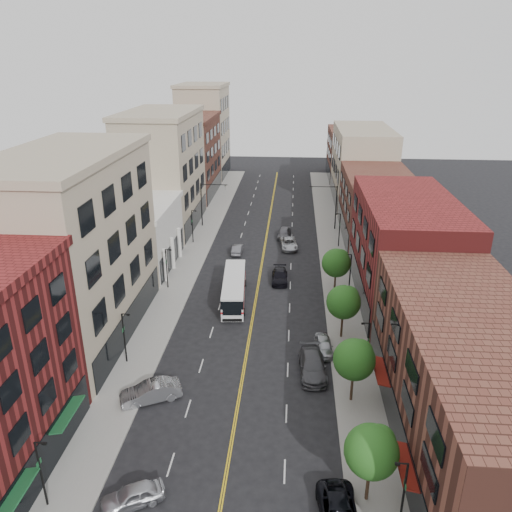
% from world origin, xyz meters
% --- Properties ---
extents(ground, '(220.00, 220.00, 0.00)m').
position_xyz_m(ground, '(0.00, 0.00, 0.00)').
color(ground, black).
rests_on(ground, ground).
extents(sidewalk_left, '(4.00, 110.00, 0.15)m').
position_xyz_m(sidewalk_left, '(-10.00, 35.00, 0.07)').
color(sidewalk_left, gray).
rests_on(sidewalk_left, ground).
extents(sidewalk_right, '(4.00, 110.00, 0.15)m').
position_xyz_m(sidewalk_right, '(10.00, 35.00, 0.07)').
color(sidewalk_right, gray).
rests_on(sidewalk_right, ground).
extents(bldg_l_tanoffice, '(10.00, 22.00, 18.00)m').
position_xyz_m(bldg_l_tanoffice, '(-17.00, 13.00, 9.00)').
color(bldg_l_tanoffice, tan).
rests_on(bldg_l_tanoffice, ground).
extents(bldg_l_white, '(10.00, 14.00, 8.00)m').
position_xyz_m(bldg_l_white, '(-17.00, 31.00, 4.00)').
color(bldg_l_white, silver).
rests_on(bldg_l_white, ground).
extents(bldg_l_far_a, '(10.00, 20.00, 18.00)m').
position_xyz_m(bldg_l_far_a, '(-17.00, 48.00, 9.00)').
color(bldg_l_far_a, tan).
rests_on(bldg_l_far_a, ground).
extents(bldg_l_far_b, '(10.00, 20.00, 15.00)m').
position_xyz_m(bldg_l_far_b, '(-17.00, 68.00, 7.50)').
color(bldg_l_far_b, brown).
rests_on(bldg_l_far_b, ground).
extents(bldg_l_far_c, '(10.00, 16.00, 20.00)m').
position_xyz_m(bldg_l_far_c, '(-17.00, 86.00, 10.00)').
color(bldg_l_far_c, tan).
rests_on(bldg_l_far_c, ground).
extents(bldg_r_near, '(10.00, 26.00, 10.00)m').
position_xyz_m(bldg_r_near, '(17.00, 0.00, 5.00)').
color(bldg_r_near, brown).
rests_on(bldg_r_near, ground).
extents(bldg_r_mid, '(10.00, 22.00, 12.00)m').
position_xyz_m(bldg_r_mid, '(17.00, 24.00, 6.00)').
color(bldg_r_mid, maroon).
rests_on(bldg_r_mid, ground).
extents(bldg_r_far_a, '(10.00, 20.00, 10.00)m').
position_xyz_m(bldg_r_far_a, '(17.00, 45.00, 5.00)').
color(bldg_r_far_a, brown).
rests_on(bldg_r_far_a, ground).
extents(bldg_r_far_b, '(10.00, 22.00, 14.00)m').
position_xyz_m(bldg_r_far_b, '(17.00, 66.00, 7.00)').
color(bldg_r_far_b, tan).
rests_on(bldg_r_far_b, ground).
extents(bldg_r_far_c, '(10.00, 18.00, 11.00)m').
position_xyz_m(bldg_r_far_c, '(17.00, 86.00, 5.50)').
color(bldg_r_far_c, brown).
rests_on(bldg_r_far_c, ground).
extents(tree_r_0, '(3.40, 3.40, 5.59)m').
position_xyz_m(tree_r_0, '(9.39, -5.93, 4.13)').
color(tree_r_0, black).
rests_on(tree_r_0, sidewalk_right).
extents(tree_r_1, '(3.40, 3.40, 5.59)m').
position_xyz_m(tree_r_1, '(9.39, 4.07, 4.13)').
color(tree_r_1, black).
rests_on(tree_r_1, sidewalk_right).
extents(tree_r_2, '(3.40, 3.40, 5.59)m').
position_xyz_m(tree_r_2, '(9.39, 14.07, 4.13)').
color(tree_r_2, black).
rests_on(tree_r_2, sidewalk_right).
extents(tree_r_3, '(3.40, 3.40, 5.59)m').
position_xyz_m(tree_r_3, '(9.39, 24.07, 4.13)').
color(tree_r_3, black).
rests_on(tree_r_3, sidewalk_right).
extents(lamp_l_0, '(0.81, 0.55, 5.05)m').
position_xyz_m(lamp_l_0, '(-10.95, -8.00, 2.97)').
color(lamp_l_0, black).
rests_on(lamp_l_0, sidewalk_left).
extents(lamp_l_1, '(0.81, 0.55, 5.05)m').
position_xyz_m(lamp_l_1, '(-10.95, 8.00, 2.97)').
color(lamp_l_1, black).
rests_on(lamp_l_1, sidewalk_left).
extents(lamp_l_2, '(0.81, 0.55, 5.05)m').
position_xyz_m(lamp_l_2, '(-10.95, 24.00, 2.97)').
color(lamp_l_2, black).
rests_on(lamp_l_2, sidewalk_left).
extents(lamp_l_3, '(0.81, 0.55, 5.05)m').
position_xyz_m(lamp_l_3, '(-10.95, 40.00, 2.97)').
color(lamp_l_3, black).
rests_on(lamp_l_3, sidewalk_left).
extents(lamp_r_0, '(0.81, 0.55, 5.05)m').
position_xyz_m(lamp_r_0, '(10.95, -8.00, 2.97)').
color(lamp_r_0, black).
rests_on(lamp_r_0, sidewalk_right).
extents(lamp_r_1, '(0.81, 0.55, 5.05)m').
position_xyz_m(lamp_r_1, '(10.95, 8.00, 2.97)').
color(lamp_r_1, black).
rests_on(lamp_r_1, sidewalk_right).
extents(lamp_r_2, '(0.81, 0.55, 5.05)m').
position_xyz_m(lamp_r_2, '(10.95, 24.00, 2.97)').
color(lamp_r_2, black).
rests_on(lamp_r_2, sidewalk_right).
extents(lamp_r_3, '(0.81, 0.55, 5.05)m').
position_xyz_m(lamp_r_3, '(10.95, 40.00, 2.97)').
color(lamp_r_3, black).
rests_on(lamp_r_3, sidewalk_right).
extents(signal_mast_left, '(4.49, 0.18, 7.20)m').
position_xyz_m(signal_mast_left, '(-10.27, 48.00, 4.65)').
color(signal_mast_left, black).
rests_on(signal_mast_left, sidewalk_left).
extents(signal_mast_right, '(4.49, 0.18, 7.20)m').
position_xyz_m(signal_mast_right, '(10.27, 48.00, 4.65)').
color(signal_mast_right, black).
rests_on(signal_mast_right, sidewalk_right).
extents(city_bus, '(3.32, 11.24, 2.85)m').
position_xyz_m(city_bus, '(-2.50, 21.48, 1.66)').
color(city_bus, silver).
rests_on(city_bus, ground).
extents(car_angle_a, '(4.36, 3.29, 1.38)m').
position_xyz_m(car_angle_a, '(-5.60, -7.42, 0.69)').
color(car_angle_a, '#ACAEB4').
rests_on(car_angle_a, ground).
extents(car_angle_b, '(5.25, 3.72, 1.64)m').
position_xyz_m(car_angle_b, '(-7.24, 2.82, 0.82)').
color(car_angle_b, gray).
rests_on(car_angle_b, ground).
extents(car_parked_mid, '(2.69, 5.83, 1.65)m').
position_xyz_m(car_parked_mid, '(6.21, 7.65, 0.83)').
color(car_parked_mid, '#45454A').
rests_on(car_parked_mid, ground).
extents(car_parked_far, '(1.95, 4.14, 1.37)m').
position_xyz_m(car_parked_far, '(7.40, 11.27, 0.68)').
color(car_parked_far, '#A6A9AE').
rests_on(car_parked_far, ground).
extents(car_lane_behind, '(1.38, 3.90, 1.28)m').
position_xyz_m(car_lane_behind, '(-3.78, 36.24, 0.64)').
color(car_lane_behind, '#55555B').
rests_on(car_lane_behind, ground).
extents(car_lane_a, '(2.14, 4.92, 1.41)m').
position_xyz_m(car_lane_a, '(2.64, 27.07, 0.70)').
color(car_lane_a, black).
rests_on(car_lane_a, ground).
extents(car_lane_b, '(2.96, 5.39, 1.43)m').
position_xyz_m(car_lane_b, '(3.60, 38.92, 0.72)').
color(car_lane_b, '#AEB1B6').
rests_on(car_lane_b, ground).
extents(car_lane_c, '(2.26, 4.62, 1.52)m').
position_xyz_m(car_lane_c, '(2.79, 43.56, 0.76)').
color(car_lane_c, '#56565B').
rests_on(car_lane_c, ground).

